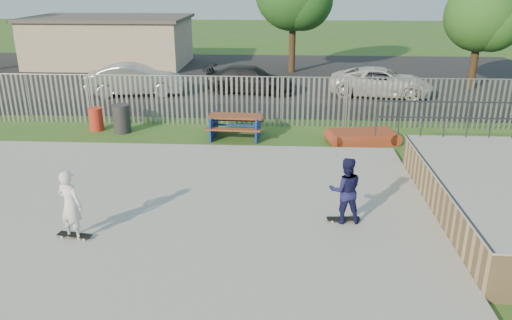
# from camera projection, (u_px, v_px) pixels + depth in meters

# --- Properties ---
(ground) EXTENTS (120.00, 120.00, 0.00)m
(ground) POSITION_uv_depth(u_px,v_px,m) (128.00, 229.00, 12.03)
(ground) COLOR #2F6021
(ground) RESTS_ON ground
(concrete_slab) EXTENTS (15.00, 12.00, 0.15)m
(concrete_slab) POSITION_uv_depth(u_px,v_px,m) (127.00, 226.00, 12.01)
(concrete_slab) COLOR #9B9B96
(concrete_slab) RESTS_ON ground
(fence) EXTENTS (26.04, 16.02, 2.00)m
(fence) POSITION_uv_depth(u_px,v_px,m) (198.00, 134.00, 15.92)
(fence) COLOR gray
(fence) RESTS_ON ground
(picnic_table) EXTENTS (2.08, 1.74, 0.85)m
(picnic_table) POSITION_uv_depth(u_px,v_px,m) (236.00, 126.00, 18.72)
(picnic_table) COLOR brown
(picnic_table) RESTS_ON ground
(funbox) EXTENTS (2.35, 1.46, 0.44)m
(funbox) POSITION_uv_depth(u_px,v_px,m) (362.00, 137.00, 18.14)
(funbox) COLOR maroon
(funbox) RESTS_ON ground
(trash_bin_red) EXTENTS (0.54, 0.54, 0.90)m
(trash_bin_red) POSITION_uv_depth(u_px,v_px,m) (96.00, 119.00, 19.53)
(trash_bin_red) COLOR #B02A1B
(trash_bin_red) RESTS_ON ground
(trash_bin_grey) EXTENTS (0.66, 0.66, 1.10)m
(trash_bin_grey) POSITION_uv_depth(u_px,v_px,m) (122.00, 119.00, 19.25)
(trash_bin_grey) COLOR #29292B
(trash_bin_grey) RESTS_ON ground
(parking_lot) EXTENTS (40.00, 18.00, 0.02)m
(parking_lot) POSITION_uv_depth(u_px,v_px,m) (222.00, 77.00, 29.81)
(parking_lot) COLOR black
(parking_lot) RESTS_ON ground
(car_silver) EXTENTS (4.94, 2.39, 1.56)m
(car_silver) POSITION_uv_depth(u_px,v_px,m) (135.00, 80.00, 25.11)
(car_silver) COLOR silver
(car_silver) RESTS_ON parking_lot
(car_dark) EXTENTS (4.90, 2.52, 1.36)m
(car_dark) POSITION_uv_depth(u_px,v_px,m) (251.00, 79.00, 25.71)
(car_dark) COLOR black
(car_dark) RESTS_ON parking_lot
(car_white) EXTENTS (5.36, 3.09, 1.40)m
(car_white) POSITION_uv_depth(u_px,v_px,m) (381.00, 82.00, 24.97)
(car_white) COLOR silver
(car_white) RESTS_ON parking_lot
(building) EXTENTS (10.40, 6.40, 3.20)m
(building) POSITION_uv_depth(u_px,v_px,m) (110.00, 41.00, 33.42)
(building) COLOR #B7A58C
(building) RESTS_ON ground
(tree_right) EXTENTS (3.66, 3.66, 5.65)m
(tree_right) POSITION_uv_depth(u_px,v_px,m) (481.00, 16.00, 25.48)
(tree_right) COLOR #3B2B17
(tree_right) RESTS_ON ground
(skateboard_a) EXTENTS (0.81, 0.26, 0.08)m
(skateboard_a) POSITION_uv_depth(u_px,v_px,m) (343.00, 219.00, 12.09)
(skateboard_a) COLOR black
(skateboard_a) RESTS_ON concrete_slab
(skateboard_b) EXTENTS (0.82, 0.33, 0.08)m
(skateboard_b) POSITION_uv_depth(u_px,v_px,m) (75.00, 236.00, 11.33)
(skateboard_b) COLOR black
(skateboard_b) RESTS_ON concrete_slab
(skater_navy) EXTENTS (0.84, 0.68, 1.63)m
(skater_navy) POSITION_uv_depth(u_px,v_px,m) (345.00, 190.00, 11.82)
(skater_navy) COLOR #151744
(skater_navy) RESTS_ON concrete_slab
(skater_white) EXTENTS (0.69, 0.57, 1.63)m
(skater_white) POSITION_uv_depth(u_px,v_px,m) (70.00, 205.00, 11.06)
(skater_white) COLOR silver
(skater_white) RESTS_ON concrete_slab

